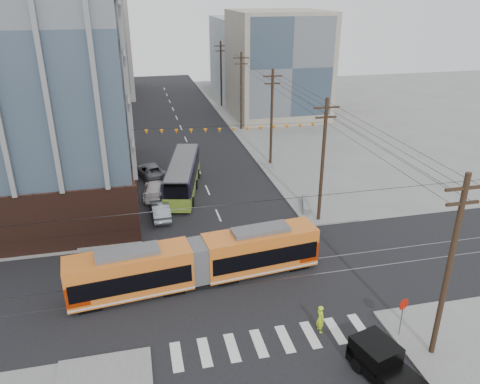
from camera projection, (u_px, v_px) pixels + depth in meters
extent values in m
plane|color=slate|center=(259.00, 310.00, 30.10)|extent=(160.00, 160.00, 0.00)
cube|color=#8C99A5|center=(57.00, 62.00, 69.37)|extent=(18.00, 16.00, 18.00)
cube|color=gray|center=(278.00, 65.00, 73.07)|extent=(14.00, 14.00, 16.00)
cube|color=gray|center=(86.00, 41.00, 87.44)|extent=(16.00, 18.00, 20.00)
cube|color=#8C99A5|center=(257.00, 55.00, 91.73)|extent=(16.00, 16.00, 14.00)
cylinder|color=black|center=(448.00, 271.00, 24.31)|extent=(0.30, 0.30, 11.00)
cylinder|color=black|center=(221.00, 75.00, 79.65)|extent=(0.30, 0.30, 11.00)
imported|color=#8B97A0|center=(160.00, 210.00, 41.98)|extent=(1.68, 4.45, 1.45)
imported|color=silver|center=(155.00, 189.00, 46.24)|extent=(2.71, 5.34, 1.48)
imported|color=slate|center=(150.00, 170.00, 51.06)|extent=(3.85, 5.78, 1.48)
imported|color=#C2EA1F|center=(320.00, 319.00, 27.88)|extent=(0.52, 0.72, 1.83)
cube|color=slate|center=(306.00, 205.00, 43.90)|extent=(1.86, 3.61, 0.71)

